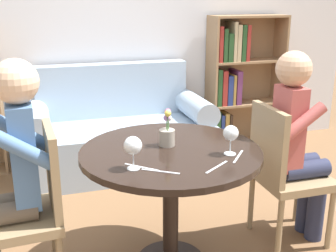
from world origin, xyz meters
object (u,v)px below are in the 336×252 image
(person_right, at_px, (298,143))
(flower_vase, at_px, (167,133))
(bookshelf_right, at_px, (235,80))
(person_left, at_px, (10,174))
(wine_glass_right, at_px, (231,134))
(chair_right, at_px, (283,169))
(wine_glass_left, at_px, (133,146))
(chair_left, at_px, (32,205))
(couch, at_px, (119,135))

(person_right, xyz_separation_m, flower_vase, (-0.83, 0.03, 0.13))
(bookshelf_right, distance_m, person_left, 2.77)
(wine_glass_right, xyz_separation_m, flower_vase, (-0.28, 0.23, -0.04))
(chair_right, height_order, person_left, person_left)
(person_left, bearing_deg, bookshelf_right, 127.69)
(wine_glass_left, bearing_deg, chair_left, 156.74)
(person_right, bearing_deg, chair_left, 91.37)
(couch, height_order, flower_vase, flower_vase)
(person_left, xyz_separation_m, wine_glass_left, (0.58, -0.20, 0.15))
(bookshelf_right, height_order, person_right, bookshelf_right)
(couch, distance_m, person_right, 1.76)
(person_left, bearing_deg, chair_right, 88.18)
(person_right, height_order, wine_glass_right, person_right)
(couch, distance_m, flower_vase, 1.56)
(person_right, height_order, flower_vase, person_right)
(bookshelf_right, xyz_separation_m, person_left, (-2.10, -1.81, -0.01))
(chair_right, relative_size, person_right, 0.73)
(bookshelf_right, bearing_deg, couch, -168.23)
(bookshelf_right, bearing_deg, chair_left, -138.15)
(couch, relative_size, wine_glass_left, 9.93)
(chair_left, xyz_separation_m, person_left, (-0.09, -0.01, 0.19))
(bookshelf_right, relative_size, wine_glass_right, 8.44)
(flower_vase, bearing_deg, chair_right, -2.31)
(wine_glass_left, relative_size, flower_vase, 0.79)
(bookshelf_right, distance_m, chair_right, 1.86)
(chair_left, relative_size, flower_vase, 4.33)
(flower_vase, bearing_deg, chair_left, -175.60)
(bookshelf_right, bearing_deg, flower_vase, -125.96)
(chair_left, height_order, chair_right, same)
(wine_glass_left, xyz_separation_m, flower_vase, (0.25, 0.27, -0.04))
(person_left, relative_size, flower_vase, 6.02)
(chair_left, bearing_deg, person_right, 87.85)
(chair_right, height_order, wine_glass_right, chair_right)
(person_left, bearing_deg, wine_glass_right, 78.48)
(chair_left, bearing_deg, flower_vase, 91.29)
(chair_right, xyz_separation_m, wine_glass_right, (-0.46, -0.20, 0.34))
(couch, bearing_deg, person_left, -118.20)
(chair_right, bearing_deg, person_right, -90.28)
(person_right, bearing_deg, flower_vase, 88.27)
(wine_glass_left, bearing_deg, flower_vase, 46.66)
(person_right, xyz_separation_m, wine_glass_left, (-1.08, -0.24, 0.18))
(couch, xyz_separation_m, bookshelf_right, (1.27, 0.26, 0.38))
(chair_right, distance_m, wine_glass_right, 0.61)
(chair_right, bearing_deg, person_left, 91.70)
(wine_glass_right, bearing_deg, person_left, 171.59)
(bookshelf_right, xyz_separation_m, chair_left, (-2.01, -1.80, -0.19))
(person_left, relative_size, wine_glass_right, 7.90)
(chair_left, relative_size, person_left, 0.72)
(chair_right, bearing_deg, couch, 26.61)
(chair_left, xyz_separation_m, wine_glass_right, (1.02, -0.17, 0.34))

